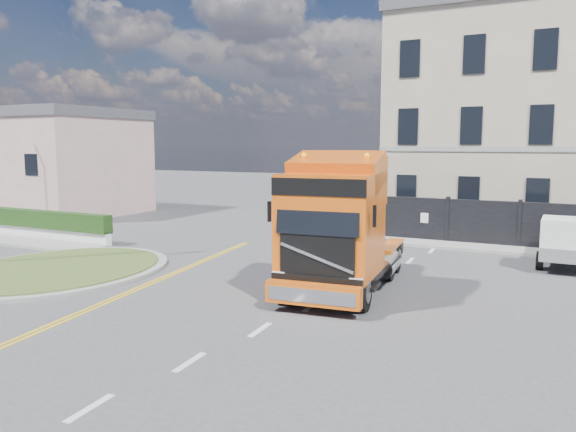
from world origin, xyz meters
The scene contains 11 objects.
ground centered at (0.00, 0.00, 0.00)m, with size 120.00×120.00×0.00m, color #424244.
traffic_island centered at (-7.00, -3.00, 0.08)m, with size 6.80×6.80×0.17m.
hedge_wall centered at (-13.00, 1.50, 0.74)m, with size 8.00×0.55×1.35m.
pavement_side centered at (-13.00, 0.40, 0.05)m, with size 8.50×1.80×0.10m, color gray.
seaside_bldg_pink centered at (-20.00, 9.00, 3.00)m, with size 8.00×8.00×6.00m, color #D4A6A7.
seaside_bldg_cream centered at (-28.00, 11.00, 2.50)m, with size 9.00×8.00×5.00m, color #EEE7CF.
hoarding_fence centered at (6.55, 9.00, 1.00)m, with size 18.80×0.25×2.00m.
georgian_building centered at (6.00, 16.50, 5.77)m, with size 12.30×10.30×12.80m.
pavement_far centered at (6.00, 8.10, 0.06)m, with size 20.00×1.60×0.12m, color gray.
truck centered at (2.80, -1.32, 1.83)m, with size 3.24×7.05×4.09m.
flatbed_pickup centered at (8.92, 5.48, 1.01)m, with size 2.02×4.52×1.88m.
Camera 1 is at (8.83, -16.51, 4.43)m, focal length 35.00 mm.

